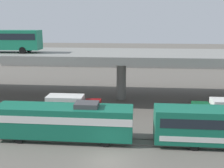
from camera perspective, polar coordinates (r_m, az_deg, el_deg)
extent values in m
plane|color=#605B54|center=(25.40, -0.75, -15.82)|extent=(260.00, 260.00, 0.00)
cube|color=#59544C|center=(28.25, -0.05, -12.52)|extent=(110.00, 0.12, 0.12)
cube|color=#59544C|center=(29.58, 0.22, -11.28)|extent=(110.00, 0.12, 0.12)
cube|color=#14664C|center=(28.98, -10.06, -7.70)|extent=(14.33, 3.00, 3.20)
cube|color=silver|center=(28.79, -10.10, -6.63)|extent=(14.33, 3.04, 0.77)
cube|color=black|center=(30.65, -20.51, -5.42)|extent=(1.95, 2.70, 1.02)
cube|color=#3F3F42|center=(27.85, -5.34, -4.39)|extent=(2.40, 1.80, 0.50)
cylinder|color=black|center=(29.88, -19.09, -10.91)|extent=(0.96, 0.18, 0.96)
cylinder|color=black|center=(32.16, -17.13, -9.02)|extent=(0.96, 0.18, 0.96)
cylinder|color=black|center=(27.58, -1.44, -12.23)|extent=(0.96, 0.18, 0.96)
cylinder|color=black|center=(30.02, -0.84, -10.03)|extent=(0.96, 0.18, 0.96)
cylinder|color=black|center=(28.03, 16.90, -12.44)|extent=(0.92, 0.18, 0.92)
cylinder|color=black|center=(30.44, 15.89, -10.27)|extent=(0.92, 0.18, 0.92)
cube|color=gray|center=(42.49, 2.01, 5.99)|extent=(96.00, 12.65, 1.09)
cylinder|color=gray|center=(43.12, 1.97, 1.01)|extent=(1.50, 1.50, 6.45)
cube|color=#197A56|center=(44.97, -22.24, 8.63)|extent=(12.00, 2.55, 2.90)
cube|color=black|center=(44.94, -22.30, 9.29)|extent=(11.52, 2.59, 0.93)
cylinder|color=black|center=(42.41, -18.32, 6.75)|extent=(1.00, 0.26, 1.00)
cylinder|color=black|center=(44.63, -17.09, 7.12)|extent=(1.00, 0.26, 1.00)
cube|color=maroon|center=(34.63, -4.11, -5.15)|extent=(2.00, 2.30, 2.00)
cube|color=silver|center=(35.25, -9.75, -4.46)|extent=(4.60, 2.30, 2.60)
cylinder|color=black|center=(36.02, -4.26, -6.10)|extent=(0.88, 0.28, 0.88)
cylinder|color=black|center=(33.99, -4.86, -7.31)|extent=(0.88, 0.28, 0.88)
cylinder|color=black|center=(36.92, -10.77, -5.81)|extent=(0.88, 0.28, 0.88)
cylinder|color=black|center=(34.95, -11.74, -6.96)|extent=(0.88, 0.28, 0.88)
cube|color=#0C4C26|center=(35.13, 18.20, -5.53)|extent=(2.00, 2.30, 2.00)
cylinder|color=black|center=(34.53, 18.95, -7.67)|extent=(0.88, 0.28, 0.88)
cylinder|color=black|center=(36.52, 18.16, -6.47)|extent=(0.88, 0.28, 0.88)
cube|color=gray|center=(77.98, 3.42, 4.69)|extent=(70.51, 11.11, 1.62)
cube|color=maroon|center=(79.62, -10.94, 5.72)|extent=(4.43, 1.83, 0.70)
cube|color=#1E232B|center=(79.61, -11.11, 6.14)|extent=(1.95, 1.61, 0.48)
cylinder|color=black|center=(80.13, -9.81, 5.56)|extent=(0.64, 0.20, 0.64)
cylinder|color=black|center=(78.46, -10.14, 5.39)|extent=(0.64, 0.20, 0.64)
cylinder|color=black|center=(80.88, -11.70, 5.55)|extent=(0.64, 0.20, 0.64)
cylinder|color=black|center=(79.23, -12.06, 5.38)|extent=(0.64, 0.20, 0.64)
cube|color=#B7B7BC|center=(80.63, -7.34, 5.95)|extent=(4.03, 1.83, 0.70)
cube|color=#1E232B|center=(80.52, -7.22, 6.36)|extent=(1.77, 1.61, 0.48)
cylinder|color=black|center=(80.12, -8.35, 5.62)|extent=(0.64, 0.20, 0.64)
cylinder|color=black|center=(81.79, -8.07, 5.78)|extent=(0.64, 0.20, 0.64)
cylinder|color=black|center=(79.58, -6.59, 5.62)|extent=(0.64, 0.20, 0.64)
cylinder|color=black|center=(81.26, -6.34, 5.78)|extent=(0.64, 0.20, 0.64)
cube|color=silver|center=(79.57, 22.20, 4.98)|extent=(4.11, 1.89, 0.70)
cube|color=#1E232B|center=(79.56, 22.38, 5.40)|extent=(1.81, 1.66, 0.48)
cylinder|color=black|center=(78.40, 21.47, 4.68)|extent=(0.64, 0.20, 0.64)
cylinder|color=black|center=(80.11, 21.12, 4.87)|extent=(0.64, 0.20, 0.64)
cube|color=#9E998C|center=(76.18, -0.99, 5.63)|extent=(4.28, 1.76, 0.70)
cube|color=#1E232B|center=(76.13, -1.15, 6.07)|extent=(1.88, 1.55, 0.48)
cylinder|color=black|center=(76.92, 0.07, 5.44)|extent=(0.64, 0.20, 0.64)
cylinder|color=black|center=(75.27, -0.04, 5.27)|extent=(0.64, 0.20, 0.64)
cylinder|color=black|center=(77.20, -1.90, 5.47)|extent=(0.64, 0.20, 0.64)
cylinder|color=black|center=(75.56, -2.06, 5.29)|extent=(0.64, 0.20, 0.64)
cube|color=maroon|center=(78.94, 1.24, 5.90)|extent=(4.28, 1.79, 0.70)
cube|color=#1E232B|center=(78.88, 1.08, 6.32)|extent=(1.88, 1.57, 0.48)
cylinder|color=black|center=(79.74, 2.24, 5.71)|extent=(0.64, 0.20, 0.64)
cylinder|color=black|center=(78.06, 2.17, 5.55)|extent=(0.64, 0.20, 0.64)
cylinder|color=black|center=(79.92, 0.33, 5.74)|extent=(0.64, 0.20, 0.64)
cylinder|color=black|center=(78.25, 0.22, 5.58)|extent=(0.64, 0.20, 0.64)
cube|color=#0C4C26|center=(78.67, 17.62, 5.26)|extent=(4.05, 1.85, 0.70)
cube|color=#1E232B|center=(78.64, 17.79, 5.68)|extent=(1.78, 1.63, 0.48)
cylinder|color=black|center=(77.61, 16.83, 4.95)|extent=(0.64, 0.20, 0.64)
cylinder|color=black|center=(79.31, 16.58, 5.13)|extent=(0.64, 0.20, 0.64)
cylinder|color=black|center=(78.15, 18.64, 4.88)|extent=(0.64, 0.20, 0.64)
cylinder|color=black|center=(79.85, 18.35, 5.06)|extent=(0.64, 0.20, 0.64)
cube|color=#9E998C|center=(81.80, -15.89, 5.65)|extent=(4.27, 1.72, 0.70)
cube|color=#1E232B|center=(81.81, -16.05, 6.06)|extent=(1.88, 1.51, 0.48)
cylinder|color=black|center=(82.14, -14.80, 5.50)|extent=(0.64, 0.20, 0.64)
cylinder|color=black|center=(80.62, -15.19, 5.34)|extent=(0.64, 0.20, 0.64)
cylinder|color=black|center=(83.08, -16.53, 5.48)|extent=(0.64, 0.20, 0.64)
cylinder|color=black|center=(81.58, -16.95, 5.32)|extent=(0.64, 0.20, 0.64)
cube|color=#2D5170|center=(100.87, 3.84, 6.15)|extent=(140.00, 36.00, 0.01)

